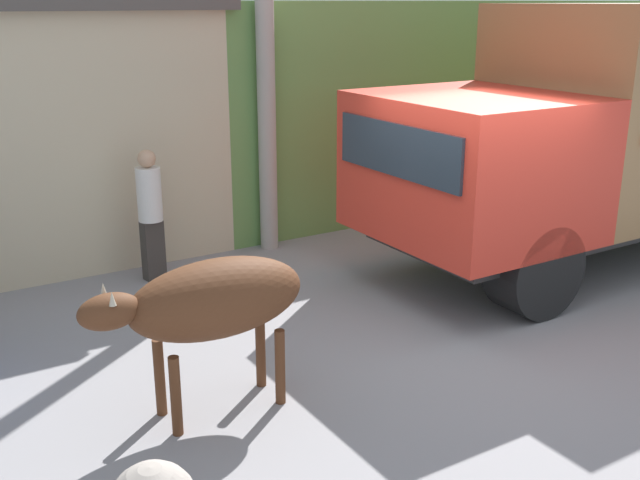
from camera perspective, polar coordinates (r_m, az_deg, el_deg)
The scene contains 6 objects.
ground_plane at distance 8.50m, azimuth 10.72°, elevation -6.00°, with size 60.00×60.00×0.00m, color gray.
hillside_embankment at distance 13.84m, azimuth -8.88°, elevation 10.55°, with size 32.00×6.84×3.38m.
building_backdrop at distance 10.71m, azimuth -21.69°, elevation 7.65°, with size 5.17×2.70×3.43m.
cargo_truck at distance 11.03m, azimuth 22.76°, elevation 8.29°, with size 7.36×2.49×3.35m.
brown_cow at distance 6.26m, azimuth -8.24°, elevation -4.64°, with size 1.92×0.67×1.36m.
pedestrian_on_hill at distance 9.50m, azimuth -12.81°, elevation 2.36°, with size 0.35×0.35×1.67m.
Camera 1 is at (-5.36, -5.67, 3.38)m, focal length 42.00 mm.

